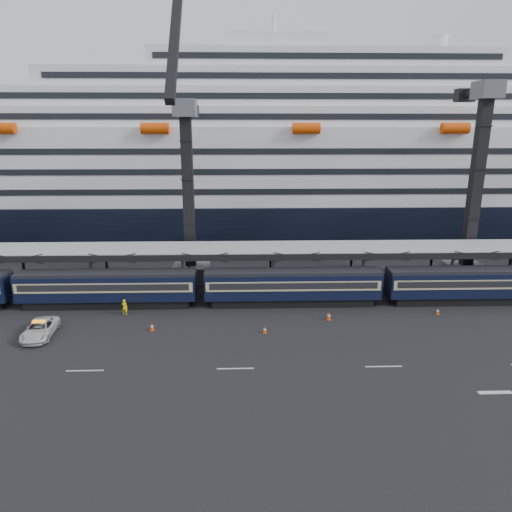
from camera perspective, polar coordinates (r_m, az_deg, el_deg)
The scene contains 12 objects.
ground at distance 43.34m, azimuth 16.69°, elevation -10.49°, with size 260.00×260.00×0.00m, color black.
train at distance 50.39m, azimuth 8.36°, elevation -3.60°, with size 133.05×3.00×4.05m.
canopy at distance 54.24m, azimuth 12.62°, elevation 0.92°, with size 130.00×6.25×5.53m.
cruise_ship at distance 84.02m, azimuth 6.88°, elevation 11.09°, with size 214.09×28.84×34.00m.
crane_dark_near at distance 56.29m, azimuth -8.54°, elevation 8.56°, with size 4.50×17.75×35.08m.
crane_dark_mid at distance 61.61m, azimuth 26.08°, elevation 9.10°, with size 4.50×18.24×39.64m.
pickup_truck at distance 47.14m, azimuth -25.41°, elevation -8.28°, with size 2.39×5.18×1.44m, color silver.
worker at distance 49.35m, azimuth -16.10°, elevation -6.15°, with size 0.62×0.40×1.69m, color yellow.
traffic_cone_b at distance 45.17m, azimuth -12.88°, elevation -8.60°, with size 0.38×0.38×0.77m.
traffic_cone_c at distance 46.96m, azimuth 9.10°, elevation -7.40°, with size 0.42×0.42×0.84m.
traffic_cone_d at distance 43.53m, azimuth 1.11°, elevation -9.20°, with size 0.34×0.34×0.68m.
traffic_cone_e at distance 51.39m, azimuth 21.77°, elevation -6.41°, with size 0.34×0.34×0.67m.
Camera 1 is at (-13.27, -36.92, 18.41)m, focal length 32.00 mm.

